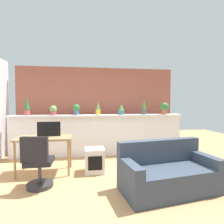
{
  "coord_description": "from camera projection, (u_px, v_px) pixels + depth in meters",
  "views": [
    {
      "loc": [
        -0.38,
        -3.05,
        1.46
      ],
      "look_at": [
        0.22,
        1.03,
        1.25
      ],
      "focal_mm": 29.63,
      "sensor_mm": 36.0,
      "label": 1
    }
  ],
  "objects": [
    {
      "name": "side_cube_shelf",
      "position": [
        95.0,
        160.0,
        3.87
      ],
      "size": [
        0.4,
        0.41,
        0.5
      ],
      "color": "silver",
      "rests_on": "ground"
    },
    {
      "name": "desk",
      "position": [
        45.0,
        141.0,
        3.81
      ],
      "size": [
        1.1,
        0.6,
        0.75
      ],
      "color": "#99754C",
      "rests_on": "ground"
    },
    {
      "name": "potted_plant_4",
      "position": [
        121.0,
        110.0,
        5.09
      ],
      "size": [
        0.16,
        0.16,
        0.28
      ],
      "color": "#386B84",
      "rests_on": "plant_shelf"
    },
    {
      "name": "potted_plant_1",
      "position": [
        53.0,
        110.0,
        4.83
      ],
      "size": [
        0.18,
        0.18,
        0.25
      ],
      "color": "#B7474C",
      "rests_on": "plant_shelf"
    },
    {
      "name": "couch",
      "position": [
        167.0,
        173.0,
        3.07
      ],
      "size": [
        1.66,
        0.99,
        0.8
      ],
      "color": "#333D4C",
      "rests_on": "ground"
    },
    {
      "name": "potted_plant_2",
      "position": [
        77.0,
        109.0,
        4.95
      ],
      "size": [
        0.19,
        0.19,
        0.29
      ],
      "color": "#386B84",
      "rests_on": "plant_shelf"
    },
    {
      "name": "divider_wall",
      "position": [
        99.0,
        136.0,
        5.09
      ],
      "size": [
        4.66,
        0.16,
        1.09
      ],
      "primitive_type": "cube",
      "color": "silver",
      "rests_on": "ground"
    },
    {
      "name": "tv_monitor",
      "position": [
        49.0,
        129.0,
        3.88
      ],
      "size": [
        0.47,
        0.04,
        0.3
      ],
      "primitive_type": "cube",
      "color": "black",
      "rests_on": "desk"
    },
    {
      "name": "potted_plant_3",
      "position": [
        98.0,
        109.0,
        5.01
      ],
      "size": [
        0.12,
        0.12,
        0.37
      ],
      "color": "gold",
      "rests_on": "plant_shelf"
    },
    {
      "name": "potted_plant_5",
      "position": [
        144.0,
        108.0,
        5.18
      ],
      "size": [
        0.14,
        0.14,
        0.4
      ],
      "color": "#4C4C51",
      "rests_on": "plant_shelf"
    },
    {
      "name": "potted_plant_6",
      "position": [
        164.0,
        108.0,
        5.24
      ],
      "size": [
        0.23,
        0.23,
        0.33
      ],
      "color": "#C66B42",
      "rests_on": "plant_shelf"
    },
    {
      "name": "potted_plant_0",
      "position": [
        27.0,
        107.0,
        4.76
      ],
      "size": [
        0.13,
        0.13,
        0.5
      ],
      "color": "#B7474C",
      "rests_on": "plant_shelf"
    },
    {
      "name": "brick_wall_behind",
      "position": [
        97.0,
        109.0,
        5.65
      ],
      "size": [
        4.66,
        0.1,
        2.5
      ],
      "primitive_type": "cube",
      "color": "#9E5442",
      "rests_on": "ground"
    },
    {
      "name": "ground_plane",
      "position": [
        108.0,
        188.0,
        3.14
      ],
      "size": [
        12.0,
        12.0,
        0.0
      ],
      "primitive_type": "plane",
      "color": "tan"
    },
    {
      "name": "office_chair",
      "position": [
        38.0,
        166.0,
        3.12
      ],
      "size": [
        0.47,
        0.48,
        0.91
      ],
      "color": "#262628",
      "rests_on": "ground"
    },
    {
      "name": "plant_shelf",
      "position": [
        99.0,
        115.0,
        5.02
      ],
      "size": [
        4.66,
        0.31,
        0.04
      ],
      "primitive_type": "cube",
      "color": "silver",
      "rests_on": "divider_wall"
    }
  ]
}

